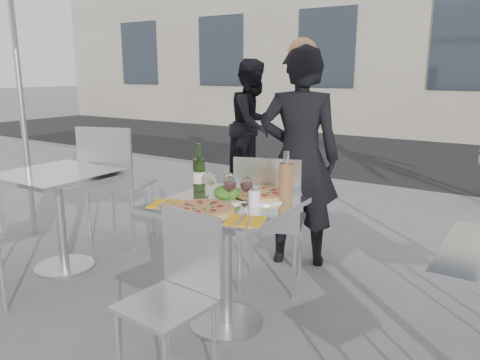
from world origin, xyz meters
The scene contains 21 objects.
ground centered at (0.00, 0.00, 0.00)m, with size 80.00×80.00×0.00m, color slate.
street_asphalt centered at (0.00, 6.50, 0.00)m, with size 24.00×5.00×0.00m, color black.
main_table centered at (0.00, 0.00, 0.54)m, with size 0.72×0.72×0.75m.
side_table_left centered at (-1.50, 0.00, 0.54)m, with size 0.72×0.72×0.75m.
chair_far centered at (-0.01, 0.52, 0.56)m, with size 0.55×0.56×0.94m.
chair_near centered at (0.07, -0.51, 0.48)m, with size 0.40×0.41×0.82m.
side_chair_lfar centered at (-1.52, 0.55, 0.61)m, with size 0.61×0.61×1.03m.
woman_diner centered at (-0.07, 1.09, 0.83)m, with size 0.60×0.40×1.65m, color black.
pedestrian_a centered at (-1.64, 2.99, 0.81)m, with size 0.79×0.61×1.62m, color black.
pizza_near centered at (-0.01, -0.19, 0.76)m, with size 0.34×0.34×0.02m.
pizza_far centered at (0.11, 0.21, 0.77)m, with size 0.36×0.36×0.03m.
salad_plate centered at (-0.02, 0.05, 0.79)m, with size 0.22×0.22×0.09m.
wine_bottle centered at (-0.27, 0.12, 0.86)m, with size 0.07×0.08×0.29m.
carafe centered at (0.28, 0.19, 0.87)m, with size 0.08×0.08×0.29m.
sugar_shaker centered at (0.17, 0.03, 0.80)m, with size 0.06×0.06×0.11m.
wineglass_white_a centered at (-0.13, 0.04, 0.86)m, with size 0.07×0.07×0.16m.
wineglass_white_b centered at (-0.02, 0.07, 0.86)m, with size 0.07×0.07×0.16m.
wineglass_red_a centered at (0.04, -0.01, 0.86)m, with size 0.07×0.07×0.16m.
wineglass_red_b centered at (0.12, 0.03, 0.86)m, with size 0.07×0.07×0.16m.
napkin_left centered at (-0.25, -0.20, 0.75)m, with size 0.23×0.23×0.01m.
napkin_right centered at (0.27, -0.22, 0.75)m, with size 0.23×0.23×0.01m.
Camera 1 is at (1.44, -2.07, 1.46)m, focal length 35.00 mm.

